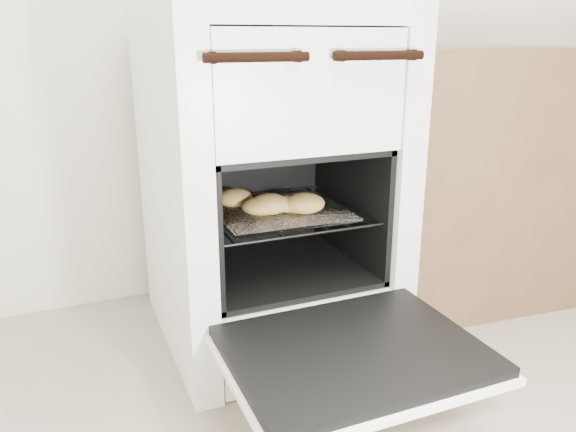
% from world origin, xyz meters
% --- Properties ---
extents(stove, '(0.61, 0.68, 0.93)m').
position_xyz_m(stove, '(-0.06, 1.16, 0.46)').
color(stove, white).
rests_on(stove, ground).
extents(oven_door, '(0.55, 0.43, 0.04)m').
position_xyz_m(oven_door, '(-0.06, 0.65, 0.20)').
color(oven_door, black).
rests_on(oven_door, stove).
extents(oven_rack, '(0.44, 0.43, 0.01)m').
position_xyz_m(oven_rack, '(-0.06, 1.09, 0.39)').
color(oven_rack, black).
rests_on(oven_rack, stove).
extents(foil_sheet, '(0.35, 0.30, 0.01)m').
position_xyz_m(foil_sheet, '(-0.06, 1.07, 0.40)').
color(foil_sheet, white).
rests_on(foil_sheet, oven_rack).
extents(baked_rolls, '(0.29, 0.29, 0.05)m').
position_xyz_m(baked_rolls, '(-0.09, 1.08, 0.43)').
color(baked_rolls, '#E2B05A').
rests_on(baked_rolls, foil_sheet).
extents(counter, '(0.86, 0.61, 0.82)m').
position_xyz_m(counter, '(0.68, 1.20, 0.41)').
color(counter, brown).
rests_on(counter, ground).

